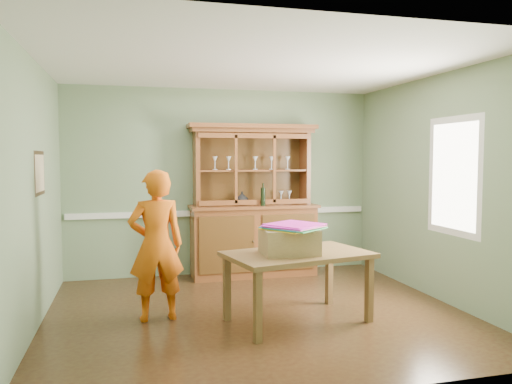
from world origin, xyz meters
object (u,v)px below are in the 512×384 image
object	(u,v)px
china_hutch	(253,223)
person	(156,245)
cardboard_box	(289,241)
dining_table	(298,261)

from	to	relation	value
china_hutch	person	world-z (taller)	china_hutch
china_hutch	cardboard_box	world-z (taller)	china_hutch
dining_table	cardboard_box	size ratio (longest dim) A/B	2.91
china_hutch	dining_table	bearing A→B (deg)	-91.25
china_hutch	person	xyz separation A→B (m)	(-1.47, -1.71, 0.03)
china_hutch	dining_table	world-z (taller)	china_hutch
dining_table	cardboard_box	world-z (taller)	cardboard_box
china_hutch	person	distance (m)	2.25
dining_table	cardboard_box	xyz separation A→B (m)	(-0.11, -0.05, 0.21)
dining_table	person	distance (m)	1.49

